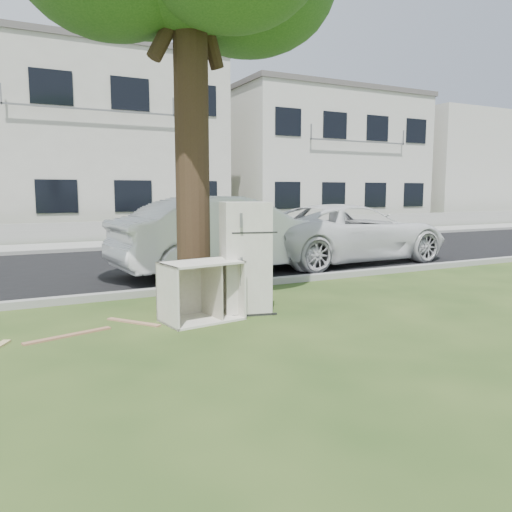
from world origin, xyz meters
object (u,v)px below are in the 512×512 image
cabinet (201,291)px  car_center (230,235)px  car_right (349,233)px  fridge (245,258)px

cabinet → car_center: size_ratio=0.21×
car_right → fridge: bearing=125.4°
cabinet → car_center: car_center is taller
car_center → car_right: car_center is taller
fridge → cabinet: bearing=-153.3°
cabinet → fridge: bearing=5.0°
car_right → car_center: bearing=91.8°
fridge → cabinet: size_ratio=1.54×
car_center → car_right: size_ratio=0.97×
fridge → car_right: (4.66, 3.62, -0.08)m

